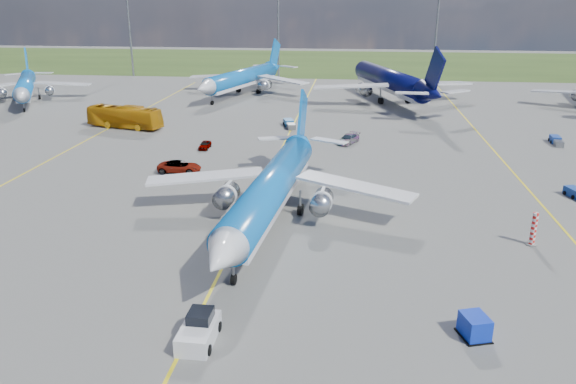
# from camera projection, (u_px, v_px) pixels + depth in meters

# --- Properties ---
(ground) EXTENTS (400.00, 400.00, 0.00)m
(ground) POSITION_uv_depth(u_px,v_px,m) (221.00, 271.00, 44.64)
(ground) COLOR #565654
(ground) RESTS_ON ground
(grass_strip) EXTENTS (400.00, 80.00, 0.01)m
(grass_strip) POSITION_uv_depth(u_px,v_px,m) (325.00, 62.00, 185.26)
(grass_strip) COLOR #2D4719
(grass_strip) RESTS_ON ground
(taxiway_lines) EXTENTS (60.25, 160.00, 0.02)m
(taxiway_lines) POSITION_uv_depth(u_px,v_px,m) (272.00, 170.00, 70.58)
(taxiway_lines) COLOR yellow
(taxiway_lines) RESTS_ON ground
(floodlight_masts) EXTENTS (202.20, 0.50, 22.70)m
(floodlight_masts) POSITION_uv_depth(u_px,v_px,m) (356.00, 30.00, 142.52)
(floodlight_masts) COLOR slate
(floodlight_masts) RESTS_ON ground
(warning_post) EXTENTS (0.50, 0.50, 3.00)m
(warning_post) POSITION_uv_depth(u_px,v_px,m) (534.00, 229.00, 48.79)
(warning_post) COLOR red
(warning_post) RESTS_ON ground
(bg_jet_nw) EXTENTS (41.13, 44.72, 9.45)m
(bg_jet_nw) POSITION_uv_depth(u_px,v_px,m) (28.00, 102.00, 116.00)
(bg_jet_nw) COLOR blue
(bg_jet_nw) RESTS_ON ground
(bg_jet_nnw) EXTENTS (40.97, 47.56, 10.63)m
(bg_jet_nnw) POSITION_uv_depth(u_px,v_px,m) (243.00, 95.00, 124.23)
(bg_jet_nnw) COLOR blue
(bg_jet_nnw) RESTS_ON ground
(bg_jet_n) EXTENTS (48.54, 55.72, 12.30)m
(bg_jet_n) POSITION_uv_depth(u_px,v_px,m) (389.00, 101.00, 117.08)
(bg_jet_n) COLOR #070A3F
(bg_jet_n) RESTS_ON ground
(main_airliner) EXTENTS (32.20, 40.49, 10.00)m
(main_airliner) POSITION_uv_depth(u_px,v_px,m) (272.00, 222.00, 54.27)
(main_airliner) COLOR blue
(main_airliner) RESTS_ON ground
(pushback_tug) EXTENTS (2.08, 5.46, 1.85)m
(pushback_tug) POSITION_uv_depth(u_px,v_px,m) (199.00, 330.00, 35.35)
(pushback_tug) COLOR silver
(pushback_tug) RESTS_ON ground
(uld_container) EXTENTS (2.00, 2.24, 1.50)m
(uld_container) POSITION_uv_depth(u_px,v_px,m) (475.00, 326.00, 35.75)
(uld_container) COLOR #0D2BBA
(uld_container) RESTS_ON ground
(apron_bus) EXTENTS (13.44, 6.31, 3.65)m
(apron_bus) POSITION_uv_depth(u_px,v_px,m) (125.00, 117.00, 92.42)
(apron_bus) COLOR #C07D0B
(apron_bus) RESTS_ON ground
(service_car_a) EXTENTS (1.34, 3.32, 1.13)m
(service_car_a) POSITION_uv_depth(u_px,v_px,m) (205.00, 145.00, 80.09)
(service_car_a) COLOR #999999
(service_car_a) RESTS_ON ground
(service_car_b) EXTENTS (5.40, 2.64, 1.48)m
(service_car_b) POSITION_uv_depth(u_px,v_px,m) (180.00, 167.00, 69.21)
(service_car_b) COLOR #999999
(service_car_b) RESTS_ON ground
(service_car_c) EXTENTS (3.76, 5.03, 1.36)m
(service_car_c) POSITION_uv_depth(u_px,v_px,m) (348.00, 139.00, 82.93)
(service_car_c) COLOR #999999
(service_car_c) RESTS_ON ground
(baggage_tug_c) EXTENTS (2.61, 5.10, 1.11)m
(baggage_tug_c) POSITION_uv_depth(u_px,v_px,m) (289.00, 124.00, 93.46)
(baggage_tug_c) COLOR #185290
(baggage_tug_c) RESTS_ON ground
(baggage_tug_e) EXTENTS (1.60, 4.54, 1.00)m
(baggage_tug_e) POSITION_uv_depth(u_px,v_px,m) (556.00, 141.00, 82.75)
(baggage_tug_e) COLOR #193C98
(baggage_tug_e) RESTS_ON ground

